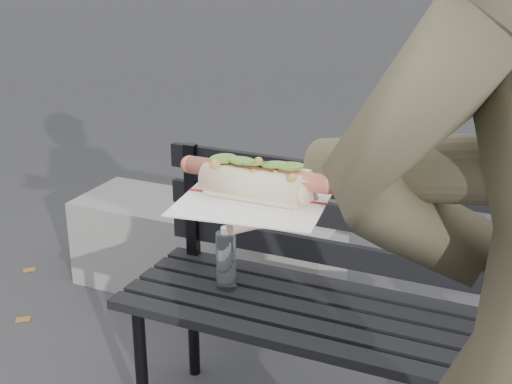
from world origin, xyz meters
TOP-DOWN VIEW (x-y plane):
  - park_bench at (-0.12, 0.95)m, footprint 1.50×0.44m
  - concrete_block at (-1.04, 1.64)m, footprint 1.20×0.40m
  - held_hotdog at (0.20, -0.04)m, footprint 0.64×0.30m

SIDE VIEW (x-z plane):
  - concrete_block at x=-1.04m, z-range 0.00..0.40m
  - park_bench at x=-0.12m, z-range 0.08..0.96m
  - held_hotdog at x=0.20m, z-range 1.16..1.35m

